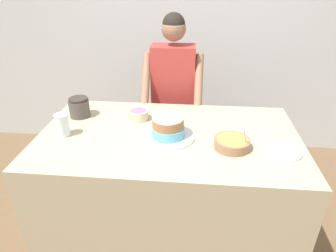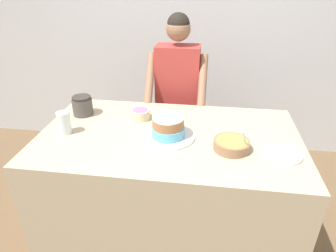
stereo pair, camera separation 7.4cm
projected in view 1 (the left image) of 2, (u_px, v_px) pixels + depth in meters
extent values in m
cube|color=silver|center=(182.00, 31.00, 3.07)|extent=(10.00, 0.05, 2.60)
cube|color=tan|center=(168.00, 192.00, 2.12)|extent=(1.64, 0.95, 0.94)
cylinder|color=#2D2D38|center=(164.00, 148.00, 2.81)|extent=(0.11, 0.11, 0.76)
cylinder|color=#2D2D38|center=(181.00, 148.00, 2.79)|extent=(0.11, 0.11, 0.76)
cube|color=#B23833|center=(173.00, 80.00, 2.49)|extent=(0.36, 0.20, 0.57)
cylinder|color=#8E664C|center=(145.00, 86.00, 2.37)|extent=(0.06, 0.36, 0.48)
cylinder|color=#8E664C|center=(198.00, 88.00, 2.34)|extent=(0.06, 0.36, 0.48)
sphere|color=#8E664C|center=(174.00, 29.00, 2.29)|extent=(0.19, 0.19, 0.19)
sphere|color=black|center=(174.00, 24.00, 2.28)|extent=(0.18, 0.18, 0.18)
cylinder|color=silver|center=(169.00, 136.00, 1.86)|extent=(0.34, 0.34, 0.01)
cylinder|color=#60B7E0|center=(169.00, 131.00, 1.85)|extent=(0.21, 0.21, 0.06)
cylinder|color=#9E663D|center=(169.00, 123.00, 1.82)|extent=(0.19, 0.19, 0.06)
cylinder|color=white|center=(169.00, 117.00, 1.80)|extent=(0.19, 0.19, 0.01)
cylinder|color=#936B4C|center=(232.00, 143.00, 1.74)|extent=(0.21, 0.21, 0.06)
cylinder|color=olive|center=(232.00, 140.00, 1.73)|extent=(0.18, 0.18, 0.01)
cylinder|color=silver|center=(245.00, 138.00, 1.68)|extent=(0.05, 0.09, 0.15)
cylinder|color=beige|center=(139.00, 115.00, 2.07)|extent=(0.13, 0.13, 0.07)
cylinder|color=#9E66B7|center=(138.00, 111.00, 2.05)|extent=(0.11, 0.11, 0.01)
cylinder|color=silver|center=(62.00, 125.00, 1.85)|extent=(0.08, 0.08, 0.14)
cylinder|color=silver|center=(282.00, 151.00, 1.71)|extent=(0.21, 0.21, 0.01)
cylinder|color=#4C4742|center=(79.00, 108.00, 2.10)|extent=(0.14, 0.14, 0.12)
cylinder|color=#322D28|center=(78.00, 99.00, 2.07)|extent=(0.13, 0.13, 0.02)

